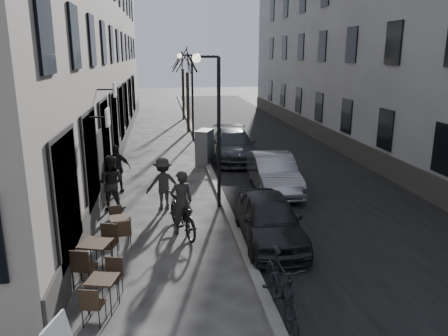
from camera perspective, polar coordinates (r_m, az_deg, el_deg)
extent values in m
plane|color=#373532|center=(9.68, 4.21, -17.09)|extent=(120.00, 120.00, 0.00)
cube|color=black|center=(25.20, 5.08, 3.03)|extent=(7.30, 60.00, 0.00)
cube|color=slate|center=(24.62, -3.23, 2.93)|extent=(0.25, 60.00, 0.12)
cylinder|color=black|center=(14.37, -0.68, 4.34)|extent=(0.12, 0.12, 5.00)
cylinder|color=black|center=(14.10, -2.16, 14.34)|extent=(0.70, 0.08, 0.08)
sphere|color=#FFF2CC|center=(14.06, -3.62, 14.12)|extent=(0.28, 0.28, 0.28)
cylinder|color=black|center=(26.21, -4.13, 9.03)|extent=(0.12, 0.12, 5.00)
cylinder|color=black|center=(26.06, -5.03, 14.49)|extent=(0.70, 0.08, 0.08)
sphere|color=#FFF2CC|center=(26.04, -5.82, 14.36)|extent=(0.28, 0.28, 0.28)
cylinder|color=black|center=(29.24, -4.74, 8.53)|extent=(0.20, 0.20, 3.90)
cylinder|color=black|center=(35.20, -5.35, 9.57)|extent=(0.20, 0.20, 3.90)
cube|color=black|center=(9.43, -15.61, -13.80)|extent=(0.69, 0.69, 0.04)
cylinder|color=black|center=(9.49, -17.40, -16.15)|extent=(0.02, 0.02, 0.66)
cylinder|color=black|center=(9.33, -14.58, -16.53)|extent=(0.02, 0.02, 0.66)
cylinder|color=black|center=(9.87, -16.29, -14.79)|extent=(0.02, 0.02, 0.66)
cylinder|color=black|center=(9.71, -13.59, -15.12)|extent=(0.02, 0.02, 0.66)
cube|color=black|center=(10.78, -16.46, -9.42)|extent=(0.84, 0.84, 0.04)
cylinder|color=black|center=(10.85, -18.31, -11.80)|extent=(0.03, 0.03, 0.77)
cylinder|color=black|center=(10.61, -15.56, -12.19)|extent=(0.03, 0.03, 0.77)
cylinder|color=black|center=(11.29, -17.00, -10.60)|extent=(0.03, 0.03, 0.77)
cylinder|color=black|center=(11.07, -14.35, -10.94)|extent=(0.03, 0.03, 0.77)
cube|color=black|center=(12.54, -13.50, -6.38)|extent=(0.68, 0.68, 0.04)
cylinder|color=black|center=(12.42, -14.29, -8.34)|extent=(0.02, 0.02, 0.65)
cylinder|color=black|center=(12.49, -12.15, -8.08)|extent=(0.02, 0.02, 0.65)
cylinder|color=black|center=(12.85, -14.63, -7.57)|extent=(0.02, 0.02, 0.65)
cylinder|color=black|center=(12.92, -12.57, -7.32)|extent=(0.02, 0.02, 0.65)
cube|color=slate|center=(20.53, -2.55, 2.73)|extent=(0.99, 1.25, 1.65)
imported|color=black|center=(12.79, -5.54, -6.03)|extent=(1.32, 2.32, 1.15)
imported|color=#282422|center=(12.66, -5.58, -4.47)|extent=(0.78, 0.62, 1.89)
imported|color=#272521|center=(15.01, -14.57, -1.86)|extent=(1.03, 0.87, 1.86)
imported|color=#2B2A26|center=(14.72, -7.94, -2.01)|extent=(1.25, 0.85, 1.78)
imported|color=black|center=(16.90, -13.87, -0.06)|extent=(1.13, 0.67, 1.80)
imported|color=black|center=(12.18, 5.92, -6.63)|extent=(1.69, 3.99, 1.34)
imported|color=gray|center=(16.72, 6.48, -0.60)|extent=(1.67, 4.30, 1.40)
imported|color=#303439|center=(21.42, 1.25, 2.96)|extent=(2.27, 5.06, 1.44)
imported|color=black|center=(8.88, 7.48, -15.23)|extent=(0.67, 2.28, 1.36)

